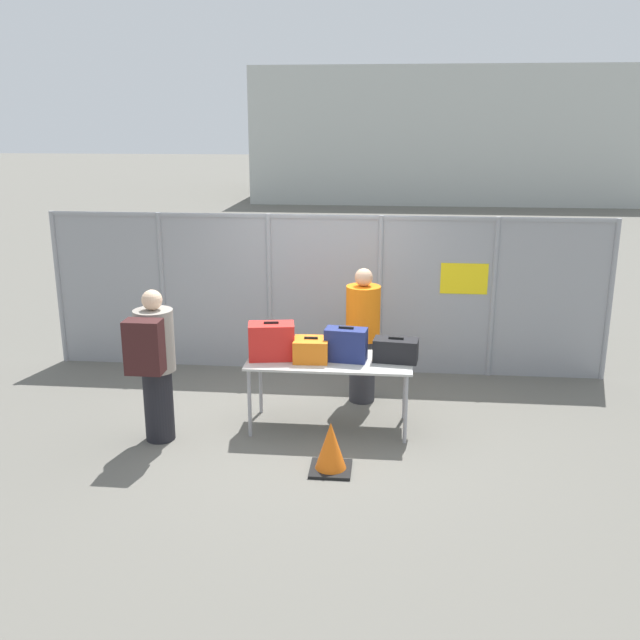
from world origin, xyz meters
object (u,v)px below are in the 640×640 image
at_px(inspection_table, 330,365).
at_px(utility_trailer, 456,313).
at_px(traveler_hooded, 154,361).
at_px(suitcase_black, 396,350).
at_px(suitcase_red, 272,341).
at_px(traffic_cone, 331,449).
at_px(suitcase_navy, 346,345).
at_px(suitcase_orange, 311,350).
at_px(security_worker_near, 363,334).

bearing_deg(inspection_table, utility_trailer, 64.02).
bearing_deg(traveler_hooded, suitcase_black, 15.29).
bearing_deg(suitcase_red, traveler_hooded, -155.29).
height_order(traveler_hooded, traffic_cone, traveler_hooded).
relative_size(suitcase_red, suitcase_navy, 1.14).
bearing_deg(suitcase_orange, suitcase_black, 4.30).
distance_m(suitcase_black, traffic_cone, 1.37).
bearing_deg(suitcase_navy, traveler_hooded, -164.57).
bearing_deg(suitcase_red, traffic_cone, -53.79).
distance_m(traveler_hooded, utility_trailer, 5.18).
bearing_deg(suitcase_orange, traveler_hooded, -162.45).
bearing_deg(security_worker_near, traveler_hooded, 50.64).
relative_size(inspection_table, suitcase_black, 3.58).
height_order(inspection_table, traffic_cone, inspection_table).
bearing_deg(security_worker_near, traffic_cone, 100.79).
relative_size(suitcase_red, suitcase_black, 1.07).
bearing_deg(suitcase_navy, suitcase_black, 3.04).
height_order(suitcase_red, suitcase_black, suitcase_red).
bearing_deg(suitcase_orange, security_worker_near, 58.69).
xyz_separation_m(suitcase_red, traveler_hooded, (-1.13, -0.52, -0.08)).
bearing_deg(suitcase_navy, suitcase_red, -179.10).
height_order(utility_trailer, traffic_cone, utility_trailer).
bearing_deg(inspection_table, suitcase_navy, -1.48).
xyz_separation_m(suitcase_orange, security_worker_near, (0.52, 0.85, -0.06)).
bearing_deg(inspection_table, suitcase_black, 1.92).
bearing_deg(inspection_table, suitcase_red, -178.43).
bearing_deg(suitcase_red, suitcase_navy, 0.90).
bearing_deg(suitcase_red, suitcase_orange, -3.60).
bearing_deg(traffic_cone, traveler_hooded, 165.78).
relative_size(inspection_table, suitcase_navy, 3.80).
bearing_deg(suitcase_navy, suitcase_orange, -173.90).
height_order(security_worker_near, traffic_cone, security_worker_near).
distance_m(suitcase_orange, suitcase_black, 0.90).
relative_size(suitcase_navy, suitcase_black, 0.94).
distance_m(suitcase_orange, traveler_hooded, 1.64).
xyz_separation_m(inspection_table, suitcase_black, (0.70, 0.02, 0.18)).
relative_size(suitcase_navy, security_worker_near, 0.29).
bearing_deg(utility_trailer, security_worker_near, -117.25).
bearing_deg(suitcase_navy, inspection_table, 178.52).
bearing_deg(utility_trailer, suitcase_black, -105.60).
height_order(suitcase_navy, suitcase_black, suitcase_navy).
bearing_deg(suitcase_navy, security_worker_near, 79.73).
relative_size(utility_trailer, traffic_cone, 9.11).
height_order(inspection_table, utility_trailer, inspection_table).
xyz_separation_m(security_worker_near, traffic_cone, (-0.22, -1.81, -0.61)).
xyz_separation_m(inspection_table, traffic_cone, (0.10, -1.01, -0.49)).
xyz_separation_m(traveler_hooded, utility_trailer, (3.39, 3.89, -0.46)).
height_order(suitcase_orange, security_worker_near, security_worker_near).
relative_size(suitcase_navy, traffic_cone, 0.93).
bearing_deg(traveler_hooded, security_worker_near, 35.33).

